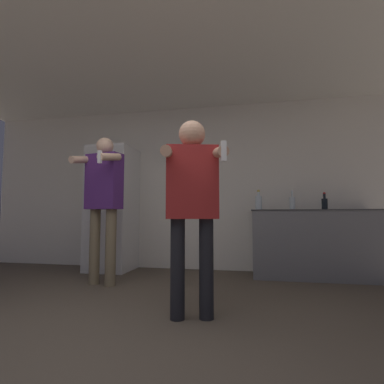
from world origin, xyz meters
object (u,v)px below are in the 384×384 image
refrigerator (112,208)px  person_woman_foreground (192,195)px  bottle_short_whiskey (292,203)px  bottle_clear_vodka (259,202)px  bottle_dark_rum (325,203)px  person_man_side (103,195)px

refrigerator → person_woman_foreground: (1.63, -1.88, 0.05)m
bottle_short_whiskey → bottle_clear_vodka: (-0.44, -0.00, 0.01)m
refrigerator → bottle_clear_vodka: (2.20, -0.07, 0.08)m
bottle_dark_rum → person_woman_foreground: 2.29m
refrigerator → bottle_short_whiskey: 2.64m
bottle_clear_vodka → person_woman_foreground: 1.90m
bottle_short_whiskey → person_man_side: 2.45m
refrigerator → bottle_clear_vodka: 2.20m
refrigerator → bottle_dark_rum: 3.04m
bottle_short_whiskey → bottle_dark_rum: (0.40, -0.00, -0.01)m
refrigerator → bottle_dark_rum: refrigerator is taller
bottle_clear_vodka → person_man_side: bearing=-155.1°
bottle_dark_rum → bottle_short_whiskey: bearing=180.0°
person_woman_foreground → person_man_side: person_man_side is taller
refrigerator → bottle_short_whiskey: refrigerator is taller
bottle_clear_vodka → person_man_side: person_man_side is taller
bottle_dark_rum → bottle_clear_vodka: bottle_clear_vodka is taller
bottle_short_whiskey → bottle_clear_vodka: 0.44m
refrigerator → bottle_clear_vodka: bearing=-1.9°
bottle_clear_vodka → person_man_side: size_ratio=0.16×
bottle_clear_vodka → person_woman_foreground: person_woman_foreground is taller
bottle_dark_rum → bottle_clear_vodka: bearing=180.0°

